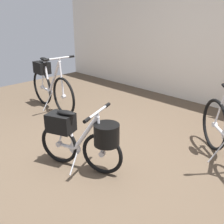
# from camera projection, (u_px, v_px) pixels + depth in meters

# --- Properties ---
(ground_plane) EXTENTS (7.64, 7.64, 0.00)m
(ground_plane) POSITION_uv_depth(u_px,v_px,m) (99.00, 164.00, 3.10)
(ground_plane) COLOR brown
(back_wall) EXTENTS (7.64, 0.10, 2.99)m
(back_wall) POSITION_uv_depth(u_px,v_px,m) (224.00, 17.00, 4.36)
(back_wall) COLOR silver
(back_wall) RESTS_ON ground_plane
(folding_bike_foreground) EXTENTS (0.94, 0.55, 0.71)m
(folding_bike_foreground) POSITION_uv_depth(u_px,v_px,m) (83.00, 136.00, 2.88)
(folding_bike_foreground) COLOR black
(folding_bike_foreground) RESTS_ON ground_plane
(display_bike_right) EXTENTS (1.34, 0.53, 0.94)m
(display_bike_right) POSITION_uv_depth(u_px,v_px,m) (50.00, 84.00, 4.64)
(display_bike_right) COLOR black
(display_bike_right) RESTS_ON ground_plane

